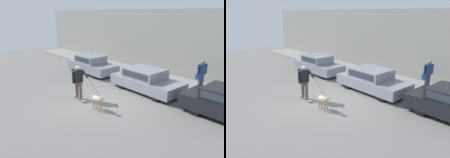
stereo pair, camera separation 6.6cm
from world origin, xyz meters
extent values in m
plane|color=slate|center=(0.00, 0.00, 0.00)|extent=(36.00, 36.00, 0.00)
cube|color=gray|center=(0.00, 6.57, 2.21)|extent=(32.00, 0.30, 4.41)
cube|color=gray|center=(0.00, 5.19, 0.08)|extent=(30.00, 2.42, 0.16)
cylinder|color=black|center=(-3.19, 3.67, 0.32)|extent=(0.63, 0.20, 0.63)
cylinder|color=black|center=(-3.18, 2.25, 0.32)|extent=(0.63, 0.20, 0.63)
cylinder|color=black|center=(-5.66, 3.67, 0.32)|extent=(0.63, 0.20, 0.63)
cylinder|color=black|center=(-5.66, 2.25, 0.32)|extent=(0.63, 0.20, 0.63)
cube|color=gray|center=(-4.42, 2.96, 0.47)|extent=(3.99, 1.67, 0.57)
cube|color=gray|center=(-4.58, 2.96, 1.01)|extent=(1.97, 1.50, 0.51)
cube|color=#28333D|center=(-4.58, 2.21, 1.04)|extent=(1.73, 0.01, 0.33)
cylinder|color=black|center=(1.86, 3.71, 0.32)|extent=(0.65, 0.21, 0.65)
cylinder|color=black|center=(1.83, 2.16, 0.32)|extent=(0.65, 0.21, 0.65)
cylinder|color=black|center=(-0.65, 3.76, 0.32)|extent=(0.65, 0.21, 0.65)
cylinder|color=black|center=(-0.68, 2.21, 0.32)|extent=(0.65, 0.21, 0.65)
cube|color=gray|center=(0.59, 2.96, 0.46)|extent=(4.09, 1.88, 0.54)
cube|color=gray|center=(0.43, 2.97, 0.99)|extent=(2.11, 1.66, 0.52)
cube|color=#28333D|center=(0.41, 2.15, 1.02)|extent=(1.83, 0.05, 0.34)
cylinder|color=black|center=(3.90, 3.75, 0.32)|extent=(0.64, 0.20, 0.64)
cylinder|color=black|center=(3.90, 2.18, 0.32)|extent=(0.64, 0.20, 0.64)
cube|color=#28333D|center=(5.03, 2.14, 1.05)|extent=(1.90, 0.02, 0.29)
cylinder|color=tan|center=(0.94, -0.53, 0.20)|extent=(0.07, 0.07, 0.40)
cylinder|color=tan|center=(0.93, -0.68, 0.20)|extent=(0.07, 0.07, 0.40)
cylinder|color=tan|center=(0.51, -0.51, 0.20)|extent=(0.07, 0.07, 0.40)
cylinder|color=tan|center=(0.50, -0.65, 0.20)|extent=(0.07, 0.07, 0.40)
ellipsoid|color=tan|center=(0.72, -0.59, 0.52)|extent=(0.62, 0.30, 0.27)
sphere|color=tan|center=(1.08, -0.61, 0.64)|extent=(0.17, 0.17, 0.17)
cylinder|color=tan|center=(1.16, -0.62, 0.63)|extent=(0.10, 0.08, 0.08)
cylinder|color=tan|center=(0.32, -0.57, 0.60)|extent=(0.25, 0.06, 0.19)
cylinder|color=beige|center=(-0.38, -0.49, 0.04)|extent=(0.07, 0.04, 0.07)
cylinder|color=beige|center=(-0.39, -0.64, 0.04)|extent=(0.07, 0.04, 0.07)
cylinder|color=beige|center=(-1.19, -0.42, 0.04)|extent=(0.07, 0.04, 0.07)
cylinder|color=beige|center=(-1.21, -0.57, 0.04)|extent=(0.07, 0.04, 0.07)
cube|color=#A88456|center=(-0.79, -0.53, 0.08)|extent=(1.14, 0.22, 0.02)
cylinder|color=brown|center=(-0.65, -0.54, 0.50)|extent=(0.15, 0.15, 0.83)
cylinder|color=brown|center=(-1.05, -0.51, 0.50)|extent=(0.15, 0.15, 0.83)
cube|color=brown|center=(-0.85, -0.53, 0.84)|extent=(0.22, 0.36, 0.17)
cube|color=black|center=(-0.85, -0.53, 1.22)|extent=(0.26, 0.46, 0.61)
sphere|color=tan|center=(-0.85, -0.53, 1.63)|extent=(0.20, 0.20, 0.20)
cylinder|color=black|center=(-0.87, -0.79, 1.19)|extent=(0.10, 0.10, 0.58)
cylinder|color=black|center=(-0.57, -0.31, 1.36)|extent=(0.58, 0.20, 0.32)
cylinder|color=black|center=(0.39, -0.48, 0.93)|extent=(1.39, 0.27, 0.64)
cylinder|color=#3D4760|center=(2.47, 5.30, 0.54)|extent=(0.16, 0.16, 0.77)
cylinder|color=#3D4760|center=(2.53, 5.46, 0.54)|extent=(0.16, 0.16, 0.77)
cube|color=navy|center=(2.50, 5.38, 1.21)|extent=(0.38, 0.49, 0.56)
cylinder|color=navy|center=(2.39, 5.13, 1.22)|extent=(0.10, 0.10, 0.53)
cylinder|color=navy|center=(2.61, 5.63, 1.22)|extent=(0.10, 0.10, 0.53)
sphere|color=#997056|center=(2.50, 5.38, 1.60)|extent=(0.22, 0.22, 0.22)
cube|color=#1E569E|center=(2.39, 5.13, 0.80)|extent=(0.20, 0.30, 0.31)
camera|label=1|loc=(7.90, -6.07, 4.22)|focal=35.00mm
camera|label=2|loc=(7.94, -6.02, 4.22)|focal=35.00mm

